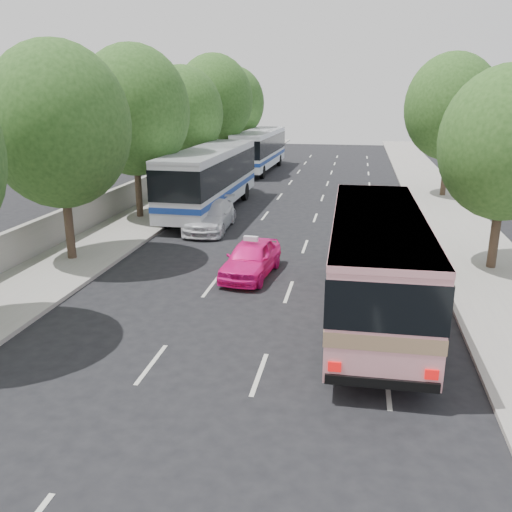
% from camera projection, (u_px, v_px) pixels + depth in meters
% --- Properties ---
extents(ground, '(120.00, 120.00, 0.00)m').
position_uv_depth(ground, '(238.00, 337.00, 15.87)').
color(ground, black).
rests_on(ground, ground).
extents(sidewalk_left, '(4.00, 90.00, 0.15)m').
position_uv_depth(sidewalk_left, '(178.00, 198.00, 36.13)').
color(sidewalk_left, '#9E998E').
rests_on(sidewalk_left, ground).
extents(sidewalk_right, '(4.00, 90.00, 0.12)m').
position_uv_depth(sidewalk_right, '(443.00, 207.00, 33.17)').
color(sidewalk_right, '#9E998E').
rests_on(sidewalk_right, ground).
extents(low_wall, '(0.30, 90.00, 1.50)m').
position_uv_depth(low_wall, '(151.00, 184.00, 36.20)').
color(low_wall, '#9E998E').
rests_on(low_wall, sidewalk_left).
extents(tree_left_b, '(5.70, 5.70, 8.88)m').
position_uv_depth(tree_left_b, '(59.00, 120.00, 21.22)').
color(tree_left_b, '#38281E').
rests_on(tree_left_b, ground).
extents(tree_left_c, '(6.00, 6.00, 9.35)m').
position_uv_depth(tree_left_c, '(134.00, 106.00, 28.69)').
color(tree_left_c, '#38281E').
rests_on(tree_left_c, ground).
extents(tree_left_d, '(5.52, 5.52, 8.60)m').
position_uv_depth(tree_left_d, '(183.00, 111.00, 36.33)').
color(tree_left_d, '#38281E').
rests_on(tree_left_d, ground).
extents(tree_left_e, '(6.30, 6.30, 9.82)m').
position_uv_depth(tree_left_e, '(214.00, 97.00, 43.60)').
color(tree_left_e, '#38281E').
rests_on(tree_left_e, ground).
extents(tree_left_f, '(5.88, 5.88, 9.16)m').
position_uv_depth(tree_left_f, '(234.00, 101.00, 51.28)').
color(tree_left_f, '#38281E').
rests_on(tree_left_f, ground).
extents(tree_right_near, '(5.10, 5.10, 7.95)m').
position_uv_depth(tree_right_near, '(510.00, 139.00, 20.28)').
color(tree_right_near, '#38281E').
rests_on(tree_right_near, ground).
extents(tree_right_far, '(6.00, 6.00, 9.35)m').
position_uv_depth(tree_right_far, '(453.00, 103.00, 35.00)').
color(tree_right_far, '#38281E').
rests_on(tree_right_far, ground).
extents(pink_bus, '(2.82, 10.58, 3.37)m').
position_uv_depth(pink_bus, '(376.00, 255.00, 16.63)').
color(pink_bus, pink).
rests_on(pink_bus, ground).
extents(pink_taxi, '(2.07, 4.26, 1.40)m').
position_uv_depth(pink_taxi, '(251.00, 258.00, 20.99)').
color(pink_taxi, '#FF168D').
rests_on(pink_taxi, ground).
extents(white_pickup, '(2.25, 5.13, 1.47)m').
position_uv_depth(white_pickup, '(210.00, 216.00, 27.93)').
color(white_pickup, silver).
rests_on(white_pickup, ground).
extents(tour_coach_front, '(2.92, 12.46, 3.71)m').
position_uv_depth(tour_coach_front, '(210.00, 174.00, 31.59)').
color(tour_coach_front, silver).
rests_on(tour_coach_front, ground).
extents(tour_coach_rear, '(2.93, 11.93, 3.55)m').
position_uv_depth(tour_coach_rear, '(260.00, 147.00, 47.88)').
color(tour_coach_rear, white).
rests_on(tour_coach_rear, ground).
extents(taxi_roof_sign, '(0.57, 0.24, 0.18)m').
position_uv_depth(taxi_roof_sign, '(251.00, 239.00, 20.76)').
color(taxi_roof_sign, silver).
rests_on(taxi_roof_sign, pink_taxi).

